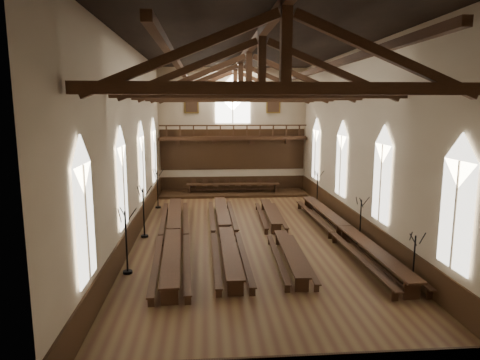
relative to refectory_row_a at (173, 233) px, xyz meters
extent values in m
plane|color=brown|center=(3.93, 0.70, -0.57)|extent=(26.00, 26.00, 0.00)
plane|color=#BAA88C|center=(3.93, 13.70, 4.43)|extent=(12.00, 0.00, 12.00)
plane|color=#BAA88C|center=(3.93, -12.30, 4.43)|extent=(12.00, 0.00, 12.00)
plane|color=#BAA88C|center=(-2.07, 0.70, 4.43)|extent=(0.00, 26.00, 26.00)
plane|color=#BAA88C|center=(9.93, 0.70, 4.43)|extent=(0.00, 26.00, 26.00)
plane|color=black|center=(3.93, 0.70, 9.43)|extent=(26.00, 26.00, 0.00)
cube|color=#372110|center=(3.93, 13.66, 0.03)|extent=(11.90, 0.08, 1.20)
cube|color=#372110|center=(-2.03, 0.70, 0.03)|extent=(0.08, 25.90, 1.20)
cube|color=#372110|center=(9.89, 0.70, 0.03)|extent=(0.08, 25.90, 1.20)
cube|color=white|center=(-1.97, -8.30, 2.83)|extent=(0.05, 1.80, 3.60)
cube|color=white|center=(-1.97, -8.30, 4.63)|extent=(0.05, 1.80, 1.80)
cylinder|color=#BAA88C|center=(-1.93, -8.30, 2.83)|extent=(0.08, 0.08, 3.60)
cube|color=white|center=(-1.97, -2.30, 2.83)|extent=(0.05, 1.80, 3.60)
cube|color=white|center=(-1.97, -2.30, 4.63)|extent=(0.05, 1.80, 1.80)
cylinder|color=#BAA88C|center=(-1.93, -2.30, 2.83)|extent=(0.08, 0.08, 3.60)
cube|color=white|center=(-1.97, 3.70, 2.83)|extent=(0.05, 1.80, 3.60)
cube|color=white|center=(-1.97, 3.70, 4.63)|extent=(0.05, 1.80, 1.80)
cylinder|color=#BAA88C|center=(-1.93, 3.70, 2.83)|extent=(0.08, 0.08, 3.60)
cube|color=white|center=(-1.97, 9.70, 2.83)|extent=(0.05, 1.80, 3.60)
cube|color=white|center=(-1.97, 9.70, 4.63)|extent=(0.05, 1.80, 1.80)
cylinder|color=#BAA88C|center=(-1.93, 9.70, 2.83)|extent=(0.08, 0.08, 3.60)
cube|color=white|center=(9.83, -8.30, 2.83)|extent=(0.05, 1.80, 3.60)
cube|color=white|center=(9.83, -8.30, 4.63)|extent=(0.05, 1.80, 1.80)
cylinder|color=#BAA88C|center=(9.79, -8.30, 2.83)|extent=(0.08, 0.08, 3.60)
cube|color=white|center=(9.83, -2.30, 2.83)|extent=(0.05, 1.80, 3.60)
cube|color=white|center=(9.83, -2.30, 4.63)|extent=(0.05, 1.80, 1.80)
cylinder|color=#BAA88C|center=(9.79, -2.30, 2.83)|extent=(0.08, 0.08, 3.60)
cube|color=white|center=(9.83, 3.70, 2.83)|extent=(0.05, 1.80, 3.60)
cube|color=white|center=(9.83, 3.70, 4.63)|extent=(0.05, 1.80, 1.80)
cylinder|color=#BAA88C|center=(9.79, 3.70, 2.83)|extent=(0.08, 0.08, 3.60)
cube|color=white|center=(9.83, 9.70, 2.83)|extent=(0.05, 1.80, 3.60)
cube|color=white|center=(9.83, 9.70, 4.63)|extent=(0.05, 1.80, 1.80)
cylinder|color=#BAA88C|center=(9.79, 9.70, 2.83)|extent=(0.08, 0.08, 3.60)
cube|color=white|center=(3.93, 13.60, 6.23)|extent=(2.80, 0.05, 2.40)
cube|color=white|center=(3.93, 13.60, 7.43)|extent=(2.80, 0.05, 2.80)
cylinder|color=#BAA88C|center=(3.93, 13.56, 6.23)|extent=(0.10, 0.10, 2.40)
cube|color=#3D2013|center=(3.93, 13.05, 3.83)|extent=(11.80, 1.20, 0.20)
cube|color=#372110|center=(3.93, 13.64, 2.88)|extent=(11.80, 0.10, 3.30)
cube|color=#3D2013|center=(3.93, 12.51, 4.88)|extent=(11.60, 0.12, 0.10)
cube|color=#3D2013|center=(3.93, 12.51, 3.98)|extent=(11.60, 0.12, 0.10)
cube|color=#3D2013|center=(-0.57, 13.45, 3.58)|extent=(0.35, 0.40, 0.50)
cube|color=#3D2013|center=(2.43, 13.45, 3.58)|extent=(0.35, 0.40, 0.50)
cube|color=#3D2013|center=(5.43, 13.45, 3.58)|extent=(0.35, 0.40, 0.50)
cube|color=#3D2013|center=(8.43, 13.45, 3.58)|extent=(0.35, 0.40, 0.50)
cube|color=brown|center=(0.63, 13.61, 6.53)|extent=(1.15, 0.06, 1.45)
cube|color=black|center=(0.63, 13.57, 6.53)|extent=(0.95, 0.04, 1.25)
cube|color=brown|center=(7.23, 13.61, 6.53)|extent=(1.15, 0.06, 1.45)
cube|color=black|center=(7.23, 13.57, 6.53)|extent=(0.95, 0.04, 1.25)
cube|color=#3D2013|center=(3.93, -9.30, 6.83)|extent=(11.70, 0.35, 0.35)
cube|color=#3D2013|center=(3.93, -9.30, 8.13)|extent=(0.30, 0.30, 2.40)
cube|color=#3D2013|center=(1.05, -9.30, 7.73)|extent=(5.44, 0.26, 2.40)
cube|color=#3D2013|center=(6.81, -9.30, 7.73)|extent=(5.44, 0.26, 2.40)
cube|color=#3D2013|center=(3.93, -4.30, 6.83)|extent=(11.70, 0.35, 0.35)
cube|color=#3D2013|center=(3.93, -4.30, 8.13)|extent=(0.30, 0.30, 2.40)
cube|color=#3D2013|center=(1.05, -4.30, 7.73)|extent=(5.44, 0.26, 2.40)
cube|color=#3D2013|center=(6.81, -4.30, 7.73)|extent=(5.44, 0.26, 2.40)
cube|color=#3D2013|center=(3.93, 0.70, 6.83)|extent=(11.70, 0.35, 0.35)
cube|color=#3D2013|center=(3.93, 0.70, 8.13)|extent=(0.30, 0.30, 2.40)
cube|color=#3D2013|center=(1.05, 0.70, 7.73)|extent=(5.44, 0.26, 2.40)
cube|color=#3D2013|center=(6.81, 0.70, 7.73)|extent=(5.44, 0.26, 2.40)
cube|color=#3D2013|center=(3.93, 5.70, 6.83)|extent=(11.70, 0.35, 0.35)
cube|color=#3D2013|center=(3.93, 5.70, 8.13)|extent=(0.30, 0.30, 2.40)
cube|color=#3D2013|center=(1.05, 5.70, 7.73)|extent=(5.44, 0.26, 2.40)
cube|color=#3D2013|center=(6.81, 5.70, 7.73)|extent=(5.44, 0.26, 2.40)
cube|color=#3D2013|center=(3.93, 10.70, 6.83)|extent=(11.70, 0.35, 0.35)
cube|color=#3D2013|center=(3.93, 10.70, 8.13)|extent=(0.30, 0.30, 2.40)
cube|color=#3D2013|center=(1.05, 10.70, 7.73)|extent=(5.44, 0.26, 2.40)
cube|color=#3D2013|center=(6.81, 10.70, 7.73)|extent=(5.44, 0.26, 2.40)
cube|color=#3D2013|center=(0.57, 0.70, 8.13)|extent=(0.25, 25.70, 0.25)
cube|color=#3D2013|center=(7.29, 0.70, 8.13)|extent=(0.25, 25.70, 0.25)
cube|color=#3D2013|center=(3.93, 0.70, 9.13)|extent=(0.30, 25.70, 0.30)
cube|color=#3D2013|center=(0.00, -3.70, 0.17)|extent=(1.10, 7.28, 0.08)
cube|color=#3D2013|center=(0.00, -6.96, -0.22)|extent=(0.62, 0.11, 0.69)
cube|color=#3D2013|center=(0.00, -0.44, -0.22)|extent=(0.62, 0.11, 0.69)
cube|color=#3D2013|center=(0.00, -3.70, -0.31)|extent=(0.42, 6.42, 0.08)
cube|color=#3D2013|center=(-0.64, -3.73, -0.13)|extent=(0.67, 7.25, 0.06)
cube|color=#3D2013|center=(-0.64, -7.05, -0.36)|extent=(0.24, 0.08, 0.40)
cube|color=#3D2013|center=(-0.64, -0.42, -0.36)|extent=(0.24, 0.08, 0.40)
cube|color=#3D2013|center=(0.64, -3.67, -0.13)|extent=(0.67, 7.25, 0.06)
cube|color=#3D2013|center=(0.64, -6.98, -0.36)|extent=(0.24, 0.08, 0.40)
cube|color=#3D2013|center=(0.64, -0.35, -0.36)|extent=(0.24, 0.08, 0.40)
cube|color=#3D2013|center=(0.00, 3.70, 0.17)|extent=(1.10, 7.28, 0.08)
cube|color=#3D2013|center=(0.00, 0.44, -0.22)|extent=(0.62, 0.11, 0.69)
cube|color=#3D2013|center=(0.00, 6.96, -0.22)|extent=(0.62, 0.11, 0.69)
cube|color=#3D2013|center=(0.00, 3.70, -0.31)|extent=(0.42, 6.42, 0.08)
cube|color=#3D2013|center=(-0.64, 3.67, -0.13)|extent=(0.67, 7.25, 0.06)
cube|color=#3D2013|center=(-0.64, 0.35, -0.36)|extent=(0.24, 0.08, 0.40)
cube|color=#3D2013|center=(-0.64, 6.98, -0.36)|extent=(0.24, 0.08, 0.40)
cube|color=#3D2013|center=(0.64, 3.73, -0.13)|extent=(0.67, 7.25, 0.06)
cube|color=#3D2013|center=(0.64, 0.42, -0.36)|extent=(0.24, 0.08, 0.40)
cube|color=#3D2013|center=(0.64, 7.05, -0.36)|extent=(0.24, 0.08, 0.40)
cube|color=#3D2013|center=(2.68, -3.28, 0.14)|extent=(0.76, 6.98, 0.08)
cube|color=#3D2013|center=(2.68, -6.42, -0.23)|extent=(0.59, 0.08, 0.67)
cube|color=#3D2013|center=(2.68, -0.14, -0.23)|extent=(0.59, 0.08, 0.67)
cube|color=#3D2013|center=(2.68, -3.28, -0.32)|extent=(0.13, 6.18, 0.08)
cube|color=#3D2013|center=(2.06, -3.29, -0.15)|extent=(0.34, 6.98, 0.06)
cube|color=#3D2013|center=(2.06, -6.48, -0.37)|extent=(0.22, 0.07, 0.39)
cube|color=#3D2013|center=(2.06, -0.10, -0.37)|extent=(0.22, 0.07, 0.39)
cube|color=#3D2013|center=(3.30, -3.28, -0.15)|extent=(0.34, 6.98, 0.06)
cube|color=#3D2013|center=(3.30, -6.47, -0.37)|extent=(0.22, 0.07, 0.39)
cube|color=#3D2013|center=(3.30, -0.09, -0.37)|extent=(0.22, 0.07, 0.39)
cube|color=#3D2013|center=(2.68, 4.12, 0.14)|extent=(0.76, 6.98, 0.08)
cube|color=#3D2013|center=(2.68, 0.98, -0.23)|extent=(0.59, 0.08, 0.67)
cube|color=#3D2013|center=(2.68, 7.26, -0.23)|extent=(0.59, 0.08, 0.67)
cube|color=#3D2013|center=(2.68, 4.12, -0.32)|extent=(0.13, 6.18, 0.08)
cube|color=#3D2013|center=(2.06, 4.11, -0.15)|extent=(0.34, 6.98, 0.06)
cube|color=#3D2013|center=(2.06, 0.92, -0.37)|extent=(0.22, 0.07, 0.39)
cube|color=#3D2013|center=(2.06, 7.30, -0.37)|extent=(0.22, 0.07, 0.39)
cube|color=#3D2013|center=(3.30, 4.12, -0.15)|extent=(0.34, 6.98, 0.06)
cube|color=#3D2013|center=(3.30, 0.93, -0.37)|extent=(0.22, 0.07, 0.39)
cube|color=#3D2013|center=(3.30, 7.31, -0.37)|extent=(0.22, 0.07, 0.39)
cube|color=#3D2013|center=(5.49, -3.44, 0.06)|extent=(0.83, 6.24, 0.07)
cube|color=#3D2013|center=(5.49, -6.24, -0.27)|extent=(0.53, 0.09, 0.60)
cube|color=#3D2013|center=(5.49, -0.64, -0.27)|extent=(0.53, 0.09, 0.60)
cube|color=#3D2013|center=(5.49, -3.44, -0.34)|extent=(0.25, 5.51, 0.07)
cube|color=#3D2013|center=(4.94, -3.42, -0.19)|extent=(0.45, 6.23, 0.05)
cube|color=#3D2013|center=(4.94, -6.27, -0.39)|extent=(0.20, 0.07, 0.35)
cube|color=#3D2013|center=(4.94, -0.58, -0.39)|extent=(0.20, 0.07, 0.35)
cube|color=#3D2013|center=(6.04, -3.46, -0.19)|extent=(0.45, 6.23, 0.05)
cube|color=#3D2013|center=(6.04, -6.30, -0.39)|extent=(0.20, 0.07, 0.35)
cube|color=#3D2013|center=(6.04, -0.61, -0.39)|extent=(0.20, 0.07, 0.35)
cube|color=#3D2013|center=(5.49, 3.96, 0.06)|extent=(0.83, 6.24, 0.07)
cube|color=#3D2013|center=(5.49, 1.16, -0.27)|extent=(0.53, 0.09, 0.60)
cube|color=#3D2013|center=(5.49, 6.76, -0.27)|extent=(0.53, 0.09, 0.60)
cube|color=#3D2013|center=(5.49, 3.96, -0.34)|extent=(0.25, 5.51, 0.07)
cube|color=#3D2013|center=(4.94, 3.98, -0.19)|extent=(0.45, 6.23, 0.05)
cube|color=#3D2013|center=(4.94, 1.13, -0.39)|extent=(0.20, 0.07, 0.35)
cube|color=#3D2013|center=(4.94, 6.82, -0.39)|extent=(0.20, 0.07, 0.35)
cube|color=#3D2013|center=(6.04, 3.94, -0.19)|extent=(0.45, 6.23, 0.05)
cube|color=#3D2013|center=(6.04, 1.10, -0.39)|extent=(0.20, 0.07, 0.35)
cube|color=#3D2013|center=(6.04, 6.79, -0.39)|extent=(0.20, 0.07, 0.35)
cube|color=#3D2013|center=(8.89, -3.91, 0.18)|extent=(0.93, 7.35, 0.08)
cube|color=#3D2013|center=(8.89, -7.21, -0.22)|extent=(0.63, 0.10, 0.70)
cube|color=#3D2013|center=(8.89, -0.61, -0.22)|extent=(0.63, 0.10, 0.70)
cube|color=#3D2013|center=(8.89, -3.91, -0.30)|extent=(0.26, 6.50, 0.08)
cube|color=#3D2013|center=(8.24, -3.93, -0.13)|extent=(0.49, 7.34, 0.06)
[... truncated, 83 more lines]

